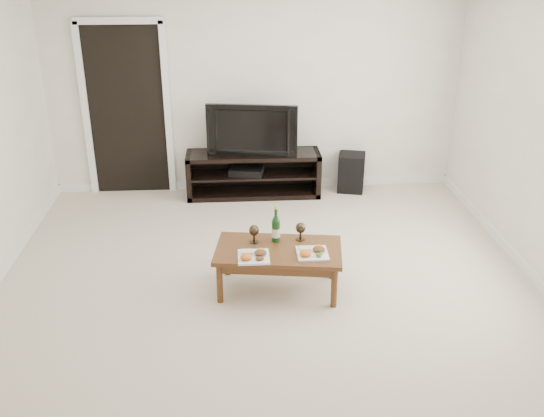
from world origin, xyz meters
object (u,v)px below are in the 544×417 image
(media_console, at_px, (254,174))
(coffee_table, at_px, (278,269))
(television, at_px, (253,128))
(subwoofer, at_px, (351,172))

(media_console, height_order, coffee_table, media_console)
(media_console, bearing_deg, television, 0.00)
(media_console, distance_m, subwoofer, 1.24)
(television, bearing_deg, subwoofer, 12.52)
(subwoofer, bearing_deg, coffee_table, -101.23)
(media_console, xyz_separation_m, subwoofer, (1.24, 0.08, -0.03))
(television, distance_m, subwoofer, 1.39)
(coffee_table, bearing_deg, subwoofer, 64.88)
(television, height_order, subwoofer, television)
(television, xyz_separation_m, subwoofer, (1.24, 0.08, -0.62))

